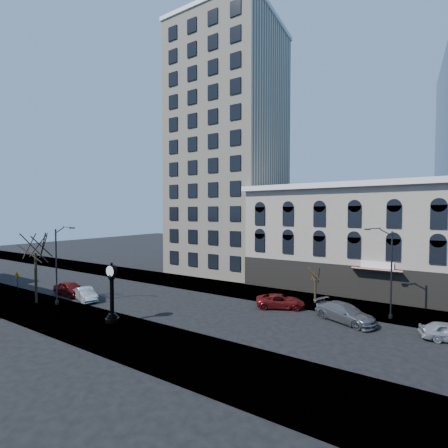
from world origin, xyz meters
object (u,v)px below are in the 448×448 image
Objects in this scene: warning_sign at (17,278)px; car_near_a at (70,288)px; street_clock at (112,295)px; street_lamp_near at (61,244)px; car_near_b at (86,294)px.

warning_sign is 6.47m from car_near_a.
street_clock is 0.63× the size of street_lamp_near.
street_lamp_near is at bearing 176.05° from street_clock.
street_clock is 1.22× the size of car_near_b.
warning_sign is (-8.83, 0.05, -4.34)m from street_lamp_near.
car_near_b is (9.16, 2.27, -1.08)m from warning_sign.
street_lamp_near is 5.90m from car_near_b.
street_lamp_near reaches higher than warning_sign.
street_lamp_near is 1.95× the size of car_near_b.
warning_sign is 9.50m from car_near_b.
street_clock is 11.70m from car_near_a.
warning_sign is at bearing 121.67° from car_near_b.
street_clock is at bearing -13.16° from warning_sign.
street_clock reaches higher than car_near_a.
car_near_a is at bearing 13.40° from warning_sign.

